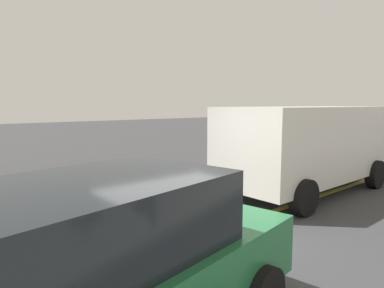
# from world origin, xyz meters

# --- Properties ---
(ground_plane) EXTENTS (80.00, 80.00, 0.00)m
(ground_plane) POSITION_xyz_m (0.00, 0.00, 0.00)
(ground_plane) COLOR #38383A
(lane_marking_centre) EXTENTS (28.00, 0.16, 0.01)m
(lane_marking_centre) POSITION_xyz_m (3.00, 0.00, 0.01)
(lane_marking_centre) COLOR #E0D14C
(white_van) EXTENTS (5.21, 2.28, 2.20)m
(white_van) POSITION_xyz_m (4.27, 0.46, 1.27)
(white_van) COLOR silver
(white_van) RESTS_ON ground_plane
(car_green_crossing) EXTENTS (4.76, 2.53, 1.64)m
(car_green_crossing) POSITION_xyz_m (-2.50, -1.59, 0.82)
(car_green_crossing) COLOR #236B3D
(car_green_crossing) RESTS_ON ground_plane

